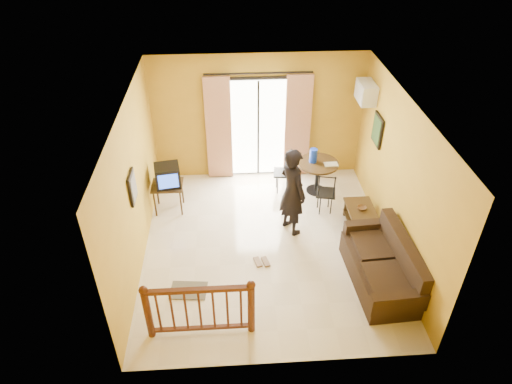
{
  "coord_description": "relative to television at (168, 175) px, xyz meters",
  "views": [
    {
      "loc": [
        -0.62,
        -6.36,
        5.73
      ],
      "look_at": [
        -0.19,
        0.2,
        1.08
      ],
      "focal_mm": 32.0,
      "sensor_mm": 36.0,
      "label": 1
    }
  ],
  "objects": [
    {
      "name": "standing_person",
      "position": [
        2.36,
        -0.79,
        0.06
      ],
      "size": [
        0.69,
        0.77,
        1.78
      ],
      "primitive_type": "imported",
      "rotation": [
        0.0,
        0.0,
        2.09
      ],
      "color": "black",
      "rests_on": "ground"
    },
    {
      "name": "serving_tray",
      "position": [
        3.33,
        0.36,
        -0.1
      ],
      "size": [
        0.28,
        0.18,
        0.02
      ],
      "primitive_type": "cube",
      "rotation": [
        0.0,
        0.0,
        0.01
      ],
      "color": "beige",
      "rests_on": "dining_table"
    },
    {
      "name": "dining_table",
      "position": [
        3.08,
        0.46,
        -0.26
      ],
      "size": [
        0.86,
        0.86,
        0.72
      ],
      "color": "black",
      "rests_on": "ground"
    },
    {
      "name": "balcony_door",
      "position": [
        1.87,
        1.21,
        0.36
      ],
      "size": [
        2.25,
        0.14,
        2.46
      ],
      "color": "black",
      "rests_on": "ground"
    },
    {
      "name": "botanical_print",
      "position": [
        4.09,
        0.07,
        0.82
      ],
      "size": [
        0.05,
        0.5,
        0.6
      ],
      "color": "black",
      "rests_on": "room_shell"
    },
    {
      "name": "doormat",
      "position": [
        0.47,
        -2.28,
        -0.82
      ],
      "size": [
        0.64,
        0.46,
        0.02
      ],
      "primitive_type": "cube",
      "rotation": [
        0.0,
        0.0,
        -0.1
      ],
      "color": "#575346",
      "rests_on": "ground"
    },
    {
      "name": "tv_table",
      "position": [
        -0.03,
        0.0,
        -0.29
      ],
      "size": [
        0.62,
        0.51,
        0.62
      ],
      "color": "black",
      "rests_on": "ground"
    },
    {
      "name": "ground",
      "position": [
        1.87,
        -1.23,
        -0.83
      ],
      "size": [
        5.0,
        5.0,
        0.0
      ],
      "primitive_type": "plane",
      "color": "beige",
      "rests_on": "ground"
    },
    {
      "name": "sandals",
      "position": [
        1.74,
        -1.68,
        -0.81
      ],
      "size": [
        0.3,
        0.27,
        0.03
      ],
      "color": "#53371C",
      "rests_on": "ground"
    },
    {
      "name": "air_conditioner",
      "position": [
        3.96,
        0.72,
        1.32
      ],
      "size": [
        0.31,
        0.6,
        0.4
      ],
      "color": "silver",
      "rests_on": "room_shell"
    },
    {
      "name": "sofa",
      "position": [
        3.73,
        -2.28,
        -0.49
      ],
      "size": [
        0.97,
        1.93,
        0.9
      ],
      "rotation": [
        0.0,
        0.0,
        0.06
      ],
      "color": "black",
      "rests_on": "ground"
    },
    {
      "name": "water_jug",
      "position": [
        2.97,
        0.51,
        0.04
      ],
      "size": [
        0.16,
        0.16,
        0.3
      ],
      "primitive_type": "cylinder",
      "color": "blue",
      "rests_on": "dining_table"
    },
    {
      "name": "stair_balustrade",
      "position": [
        0.72,
        -3.13,
        -0.27
      ],
      "size": [
        1.63,
        0.13,
        1.04
      ],
      "color": "#471E0F",
      "rests_on": "ground"
    },
    {
      "name": "picture_left",
      "position": [
        -0.35,
        -1.43,
        0.72
      ],
      "size": [
        0.05,
        0.42,
        0.52
      ],
      "color": "black",
      "rests_on": "room_shell"
    },
    {
      "name": "television",
      "position": [
        0.0,
        0.0,
        0.0
      ],
      "size": [
        0.54,
        0.5,
        0.43
      ],
      "rotation": [
        0.0,
        0.0,
        0.16
      ],
      "color": "black",
      "rests_on": "tv_table"
    },
    {
      "name": "dining_chairs",
      "position": [
        2.73,
        0.14,
        -0.83
      ],
      "size": [
        1.23,
        1.25,
        0.95
      ],
      "color": "black",
      "rests_on": "ground"
    },
    {
      "name": "coffee_table",
      "position": [
        3.72,
        -0.85,
        -0.55
      ],
      "size": [
        0.52,
        0.94,
        0.42
      ],
      "color": "black",
      "rests_on": "ground"
    },
    {
      "name": "bowl",
      "position": [
        3.72,
        -0.79,
        -0.38
      ],
      "size": [
        0.18,
        0.18,
        0.06
      ],
      "primitive_type": "imported",
      "rotation": [
        0.0,
        0.0,
        0.02
      ],
      "color": "#53371C",
      "rests_on": "coffee_table"
    },
    {
      "name": "room_shell",
      "position": [
        1.87,
        -1.23,
        0.87
      ],
      "size": [
        5.0,
        5.0,
        5.0
      ],
      "color": "white",
      "rests_on": "ground"
    }
  ]
}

